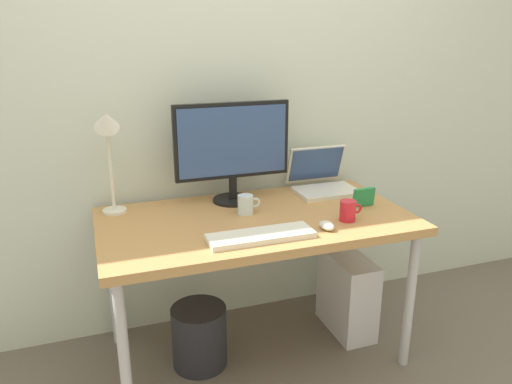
# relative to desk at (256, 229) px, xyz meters

# --- Properties ---
(ground_plane) EXTENTS (6.00, 6.00, 0.00)m
(ground_plane) POSITION_rel_desk_xyz_m (0.00, 0.00, -0.66)
(ground_plane) COLOR #665B51
(back_wall) EXTENTS (4.40, 0.04, 2.60)m
(back_wall) POSITION_rel_desk_xyz_m (0.00, 0.44, 0.64)
(back_wall) COLOR silver
(back_wall) RESTS_ON ground_plane
(desk) EXTENTS (1.41, 0.75, 0.72)m
(desk) POSITION_rel_desk_xyz_m (0.00, 0.00, 0.00)
(desk) COLOR #B7844C
(desk) RESTS_ON ground_plane
(monitor) EXTENTS (0.57, 0.20, 0.49)m
(monitor) POSITION_rel_desk_xyz_m (-0.03, 0.24, 0.34)
(monitor) COLOR black
(monitor) RESTS_ON desk
(laptop) EXTENTS (0.32, 0.29, 0.22)m
(laptop) POSITION_rel_desk_xyz_m (0.46, 0.27, 0.12)
(laptop) COLOR silver
(laptop) RESTS_ON desk
(desk_lamp) EXTENTS (0.11, 0.16, 0.50)m
(desk_lamp) POSITION_rel_desk_xyz_m (-0.60, 0.25, 0.42)
(desk_lamp) COLOR silver
(desk_lamp) RESTS_ON desk
(keyboard) EXTENTS (0.44, 0.14, 0.02)m
(keyboard) POSITION_rel_desk_xyz_m (-0.06, -0.24, 0.07)
(keyboard) COLOR silver
(keyboard) RESTS_ON desk
(mouse) EXTENTS (0.06, 0.09, 0.03)m
(mouse) POSITION_rel_desk_xyz_m (0.24, -0.24, 0.08)
(mouse) COLOR silver
(mouse) RESTS_ON desk
(coffee_mug) EXTENTS (0.11, 0.07, 0.09)m
(coffee_mug) POSITION_rel_desk_xyz_m (0.37, -0.18, 0.11)
(coffee_mug) COLOR red
(coffee_mug) RESTS_ON desk
(glass_cup) EXTENTS (0.11, 0.07, 0.09)m
(glass_cup) POSITION_rel_desk_xyz_m (-0.03, 0.06, 0.10)
(glass_cup) COLOR silver
(glass_cup) RESTS_ON desk
(photo_frame) EXTENTS (0.11, 0.03, 0.09)m
(photo_frame) POSITION_rel_desk_xyz_m (0.53, -0.04, 0.11)
(photo_frame) COLOR #268C4C
(photo_frame) RESTS_ON desk
(computer_tower) EXTENTS (0.18, 0.36, 0.42)m
(computer_tower) POSITION_rel_desk_xyz_m (0.52, 0.04, -0.45)
(computer_tower) COLOR silver
(computer_tower) RESTS_ON ground_plane
(wastebasket) EXTENTS (0.26, 0.26, 0.30)m
(wastebasket) POSITION_rel_desk_xyz_m (-0.28, 0.01, -0.51)
(wastebasket) COLOR #232328
(wastebasket) RESTS_ON ground_plane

